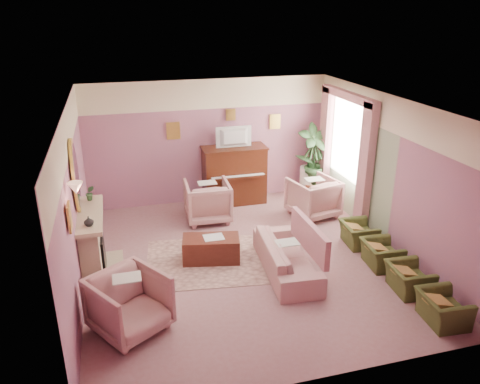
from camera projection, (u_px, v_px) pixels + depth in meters
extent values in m
cube|color=#946568|center=(245.00, 260.00, 8.40)|extent=(5.50, 6.00, 0.01)
cube|color=white|center=(246.00, 105.00, 7.37)|extent=(5.50, 6.00, 0.01)
cube|color=#875B83|center=(209.00, 142.00, 10.58)|extent=(5.50, 0.02, 2.80)
cube|color=#875B83|center=(320.00, 281.00, 5.20)|extent=(5.50, 0.02, 2.80)
cube|color=#875B83|center=(74.00, 205.00, 7.21)|extent=(0.02, 6.00, 2.80)
cube|color=#875B83|center=(390.00, 174.00, 8.56)|extent=(0.02, 6.00, 2.80)
cube|color=#F8EAC2|center=(208.00, 94.00, 10.17)|extent=(5.50, 0.01, 0.65)
cube|color=#9AAB85|center=(353.00, 168.00, 9.84)|extent=(0.01, 3.00, 2.15)
cube|color=tan|center=(92.00, 246.00, 7.74)|extent=(0.30, 1.40, 1.10)
cube|color=black|center=(99.00, 254.00, 7.82)|extent=(0.18, 0.72, 0.68)
cube|color=#F8492F|center=(103.00, 263.00, 7.90)|extent=(0.06, 0.54, 0.10)
cube|color=tan|center=(90.00, 215.00, 7.54)|extent=(0.40, 1.55, 0.07)
cube|color=tan|center=(108.00, 273.00, 7.99)|extent=(0.55, 1.50, 0.02)
ellipsoid|color=#DDBB4D|center=(75.00, 176.00, 7.25)|extent=(0.04, 0.72, 1.20)
ellipsoid|color=silver|center=(77.00, 176.00, 7.26)|extent=(0.01, 0.60, 1.06)
cone|color=#E4A681|center=(76.00, 188.00, 6.27)|extent=(0.20, 0.20, 0.16)
cube|color=#411B0E|center=(234.00, 176.00, 10.69)|extent=(1.40, 0.60, 1.30)
cube|color=#411B0E|center=(238.00, 178.00, 10.35)|extent=(1.30, 0.12, 0.06)
cube|color=white|center=(238.00, 176.00, 10.33)|extent=(1.20, 0.08, 0.02)
cube|color=#411B0E|center=(234.00, 148.00, 10.44)|extent=(1.45, 0.65, 0.04)
imported|color=black|center=(235.00, 136.00, 10.29)|extent=(0.80, 0.12, 0.48)
cube|color=#DDBB4D|center=(173.00, 131.00, 10.22)|extent=(0.30, 0.03, 0.38)
cube|color=#DDBB4D|center=(275.00, 122.00, 10.78)|extent=(0.26, 0.03, 0.34)
cube|color=#DDBB4D|center=(231.00, 115.00, 10.44)|extent=(0.22, 0.03, 0.26)
cube|color=#DDBB4D|center=(69.00, 217.00, 6.03)|extent=(0.03, 0.28, 0.36)
cube|color=beige|center=(349.00, 137.00, 9.83)|extent=(0.03, 1.40, 1.80)
cube|color=#B47078|center=(365.00, 169.00, 9.13)|extent=(0.16, 0.34, 2.60)
cube|color=#B47078|center=(325.00, 144.00, 10.78)|extent=(0.16, 0.34, 2.60)
cube|color=#B47078|center=(349.00, 96.00, 9.49)|extent=(0.16, 2.20, 0.16)
imported|color=#274925|center=(90.00, 193.00, 7.97)|extent=(0.16, 0.16, 0.28)
imported|color=#F8EAC2|center=(89.00, 221.00, 7.05)|extent=(0.16, 0.16, 0.16)
cube|color=#A2786C|center=(217.00, 260.00, 8.39)|extent=(2.72, 2.12, 0.01)
cube|color=#4C1E15|center=(211.00, 249.00, 8.33)|extent=(1.08, 0.69, 0.45)
cube|color=silver|center=(214.00, 237.00, 8.26)|extent=(0.35, 0.28, 0.01)
imported|color=tan|center=(287.00, 251.00, 7.93)|extent=(0.64, 1.92, 0.77)
cube|color=#B47078|center=(309.00, 237.00, 7.95)|extent=(0.10, 1.45, 0.53)
imported|color=tan|center=(207.00, 199.00, 9.84)|extent=(0.91, 0.91, 0.95)
imported|color=tan|center=(313.00, 195.00, 10.04)|extent=(0.91, 0.91, 0.95)
imported|color=tan|center=(129.00, 301.00, 6.43)|extent=(0.91, 0.91, 0.95)
imported|color=#424C20|center=(443.00, 304.00, 6.66)|extent=(0.48, 0.69, 0.59)
imported|color=#424C20|center=(409.00, 275.00, 7.40)|extent=(0.48, 0.69, 0.59)
imported|color=#424C20|center=(382.00, 251.00, 8.13)|extent=(0.48, 0.69, 0.59)
imported|color=#424C20|center=(358.00, 230.00, 8.87)|extent=(0.48, 0.69, 0.59)
cylinder|color=silver|center=(310.00, 181.00, 11.23)|extent=(0.52, 0.52, 0.70)
imported|color=#274925|center=(312.00, 160.00, 11.03)|extent=(0.30, 0.30, 0.34)
imported|color=#274925|center=(318.00, 162.00, 10.98)|extent=(0.16, 0.16, 0.28)
cylinder|color=#955135|center=(311.00, 190.00, 11.16)|extent=(0.34, 0.34, 0.34)
imported|color=#274925|center=(313.00, 154.00, 10.83)|extent=(0.76, 0.76, 1.44)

